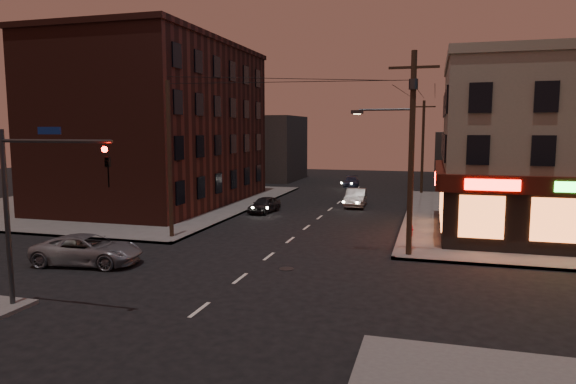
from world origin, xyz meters
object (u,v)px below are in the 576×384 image
(suv_cross, at_px, (88,250))
(sedan_mid, at_px, (356,198))
(sedan_near, at_px, (264,205))
(sedan_far, at_px, (351,182))
(fire_hydrant, at_px, (411,230))

(suv_cross, relative_size, sedan_mid, 1.13)
(sedan_near, relative_size, sedan_far, 0.90)
(suv_cross, bearing_deg, fire_hydrant, -62.37)
(suv_cross, bearing_deg, sedan_near, -18.29)
(sedan_near, bearing_deg, sedan_mid, 46.81)
(sedan_mid, distance_m, sedan_far, 14.23)
(sedan_near, xyz_separation_m, sedan_far, (3.75, 19.10, -0.03))
(sedan_mid, bearing_deg, sedan_near, -143.99)
(sedan_far, xyz_separation_m, fire_hydrant, (7.52, -25.69, -0.06))
(suv_cross, height_order, sedan_near, suv_cross)
(sedan_mid, height_order, sedan_far, sedan_mid)
(sedan_mid, relative_size, fire_hydrant, 6.46)
(sedan_mid, xyz_separation_m, sedan_far, (-2.56, 14.00, -0.15))
(sedan_near, bearing_deg, fire_hydrant, -22.51)
(suv_cross, xyz_separation_m, fire_hydrant, (14.52, 10.13, -0.18))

